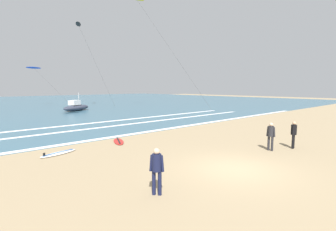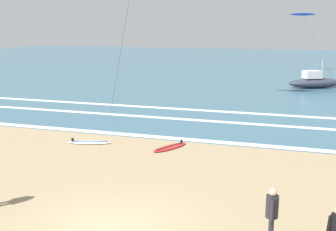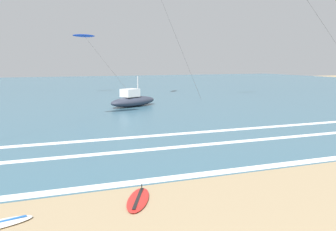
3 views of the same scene
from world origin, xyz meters
name	(u,v)px [view 3 (image 3 of 3)]	position (x,y,z in m)	size (l,w,h in m)	color
ocean_surface	(43,90)	(0.00, 54.53, 0.01)	(140.00, 90.00, 0.01)	#386075
wave_foam_shoreline	(162,179)	(0.50, 9.93, 0.01)	(56.87, 0.55, 0.01)	white
wave_foam_mid_break	(151,149)	(1.71, 14.39, 0.01)	(40.23, 0.52, 0.01)	white
wave_foam_outer_break	(128,138)	(1.50, 17.46, 0.01)	(39.69, 0.57, 0.01)	white
surfboard_left_pile	(138,199)	(-0.89, 8.26, 0.05)	(1.45, 2.15, 0.25)	red
kite_blue_mid_center	(84,36)	(4.36, 45.81, 7.00)	(5.18, 10.00, 7.26)	blue
offshore_boat	(133,100)	(5.92, 31.14, 0.55)	(5.38, 3.97, 2.70)	#2D3342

